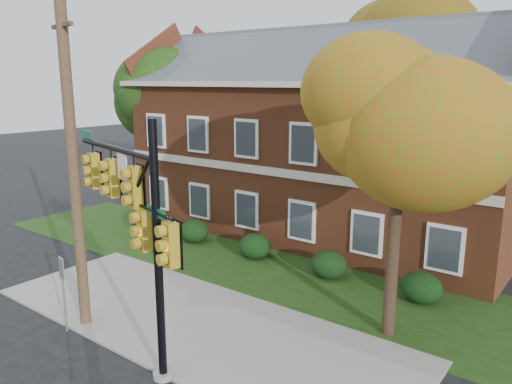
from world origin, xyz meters
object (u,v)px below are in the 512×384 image
Objects in this scene: tree_near_right at (409,104)px; sign_post at (63,282)px; apartment_building at (321,129)px; hedge_far_right at (421,288)px; hedge_center at (255,246)px; hedge_far_left at (143,219)px; traffic_signal at (136,214)px; utility_pole at (74,170)px; hedge_right at (329,265)px; hedge_left at (194,231)px; tree_far_rear at (413,52)px; tree_left_rear at (163,91)px.

tree_near_right reaches higher than sign_post.
apartment_building is 9.82m from hedge_far_right.
hedge_center is at bearing 180.00° from hedge_far_right.
hedge_far_left is at bearing 180.00° from hedge_far_right.
utility_pole is (-2.89, 0.19, 0.79)m from traffic_signal.
hedge_left is at bearing 180.00° from hedge_right.
hedge_left is at bearing 165.19° from tree_near_right.
utility_pole is at bearing -148.10° from tree_near_right.
tree_far_rear is (-2.16, 13.09, 8.32)m from hedge_right.
hedge_far_left is 10.52m from sign_post.
hedge_left and hedge_right have the same top height.
utility_pole is at bearing -52.34° from tree_left_rear.
tree_far_rear is 22.70m from sign_post.
tree_near_right is (10.72, -2.83, 6.14)m from hedge_left.
hedge_far_left is 0.12× the size of tree_far_rear.
apartment_building is 12.97m from utility_pole.
utility_pole is (9.14, -11.84, -1.89)m from tree_left_rear.
sign_post reaches higher than hedge_far_left.
sign_post is at bearing -132.58° from hedge_far_right.
apartment_building reaches higher than hedge_left.
utility_pole reaches higher than hedge_far_right.
hedge_far_left is 14.00m from hedge_far_right.
tree_left_rear is (-6.23, 4.14, 6.16)m from hedge_left.
hedge_right is at bearing 0.00° from hedge_far_left.
tree_near_right reaches higher than hedge_left.
sign_post is (9.09, -12.45, -5.12)m from tree_left_rear.
utility_pole reaches higher than hedge_far_left.
utility_pole reaches higher than hedge_center.
sign_post is (-1.98, -21.41, -7.28)m from tree_far_rear.
hedge_right is (3.50, -5.25, -4.46)m from apartment_building.
utility_pole reaches higher than hedge_left.
tree_far_rear is at bearing 99.36° from hedge_right.
hedge_center is at bearing 0.00° from hedge_far_left.
traffic_signal is (12.03, -12.03, -2.68)m from tree_left_rear.
hedge_far_right is at bearing -36.89° from apartment_building.
tree_near_right is at bearing 47.49° from sign_post.
tree_left_rear reaches higher than hedge_right.
hedge_far_right is 0.61× the size of sign_post.
hedge_far_right is 6.77m from tree_near_right.
apartment_building is 1.63× the size of tree_far_rear.
hedge_right is 1.00× the size of hedge_far_right.
apartment_building reaches higher than hedge_far_right.
sign_post is (-0.64, -8.31, 1.04)m from hedge_center.
hedge_center is at bearing -23.04° from tree_left_rear.
tree_far_rear reaches higher than hedge_center.
hedge_far_right is 0.22× the size of traffic_signal.
traffic_signal is 3.84m from sign_post.
apartment_building is 13.43× the size of hedge_right.
hedge_center is 8.82m from utility_pole.
hedge_center is 0.61× the size of sign_post.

